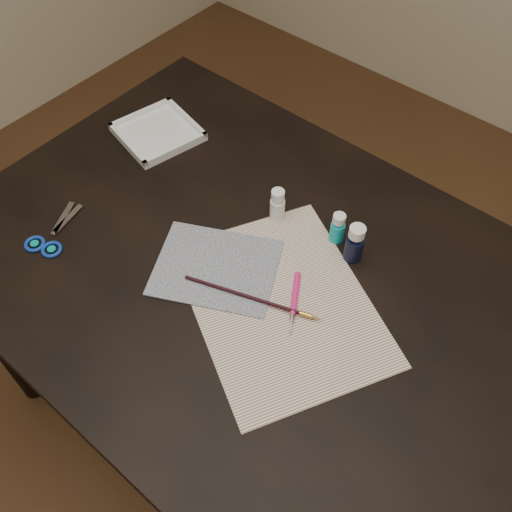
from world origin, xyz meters
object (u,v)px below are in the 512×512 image
Objects in this scene: canvas at (216,267)px; palette_tray at (158,132)px; scissors at (55,228)px; paint_bottle_white at (278,204)px; paint_bottle_cyan at (338,228)px; paint_bottle_navy at (355,243)px; paper at (281,303)px.

palette_tray is at bearing 151.32° from canvas.
scissors is 0.36m from palette_tray.
paint_bottle_white is at bearing 87.66° from canvas.
palette_tray is at bearing -179.04° from paint_bottle_cyan.
paint_bottle_white is at bearing -72.02° from scissors.
paint_bottle_navy is (0.20, 0.20, 0.04)m from canvas.
paper is 0.23m from paint_bottle_white.
paint_bottle_cyan is 0.53m from palette_tray.
paint_bottle_cyan reaches higher than scissors.
paper is 4.68× the size of paint_bottle_navy.
palette_tray reaches higher than scissors.
canvas is 1.37× the size of palette_tray.
scissors is at bearing -156.76° from canvas.
scissors is at bearing -82.05° from palette_tray.
canvas is at bearing -122.92° from paint_bottle_cyan.
paint_bottle_white is at bearing -3.19° from palette_tray.
paper is at bearing -19.61° from palette_tray.
palette_tray is (-0.05, 0.36, 0.01)m from scissors.
palette_tray is at bearing -18.18° from scissors.
paper is at bearing -102.92° from paint_bottle_navy.
paint_bottle_white is (-0.15, 0.17, 0.04)m from paper.
paint_bottle_navy reaches higher than paint_bottle_white.
canvas is at bearing -28.68° from palette_tray.
canvas is at bearing -173.05° from paper.
scissors is (-0.35, -0.34, -0.04)m from paint_bottle_white.
paint_bottle_white is 0.40m from palette_tray.
paint_bottle_cyan is 0.42× the size of palette_tray.
paint_bottle_white reaches higher than scissors.
paint_bottle_navy reaches higher than scissors.
scissors is at bearing -146.97° from paint_bottle_navy.
paint_bottle_navy is 0.54× the size of scissors.
canvas is 3.28× the size of paint_bottle_cyan.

